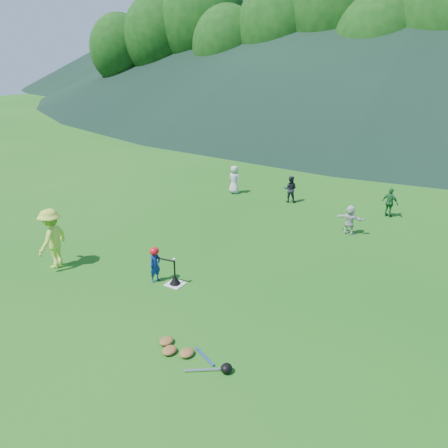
% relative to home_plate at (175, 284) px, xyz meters
% --- Properties ---
extents(ground, '(120.00, 120.00, 0.00)m').
position_rel_home_plate_xyz_m(ground, '(0.00, 0.00, -0.01)').
color(ground, '#175713').
rests_on(ground, ground).
extents(home_plate, '(0.45, 0.45, 0.02)m').
position_rel_home_plate_xyz_m(home_plate, '(0.00, 0.00, 0.00)').
color(home_plate, silver).
rests_on(home_plate, ground).
extents(baseball, '(0.08, 0.08, 0.08)m').
position_rel_home_plate_xyz_m(baseball, '(0.00, 0.00, 0.73)').
color(baseball, white).
rests_on(baseball, batting_tee).
extents(batter_child, '(0.28, 0.38, 0.96)m').
position_rel_home_plate_xyz_m(batter_child, '(-0.55, -0.12, 0.47)').
color(batter_child, navy).
rests_on(batter_child, ground).
extents(adult_coach, '(0.95, 1.26, 1.74)m').
position_rel_home_plate_xyz_m(adult_coach, '(-3.60, -0.93, 0.86)').
color(adult_coach, '#C1E042').
rests_on(adult_coach, ground).
extents(fielder_a, '(0.64, 0.45, 1.24)m').
position_rel_home_plate_xyz_m(fielder_a, '(-2.82, 8.01, 0.61)').
color(fielder_a, silver).
rests_on(fielder_a, ground).
extents(fielder_b, '(0.63, 0.55, 1.11)m').
position_rel_home_plate_xyz_m(fielder_b, '(-0.21, 8.12, 0.54)').
color(fielder_b, black).
rests_on(fielder_b, ground).
extents(fielder_c, '(0.70, 0.48, 1.11)m').
position_rel_home_plate_xyz_m(fielder_c, '(3.69, 8.40, 0.54)').
color(fielder_c, '#1D612B').
rests_on(fielder_c, ground).
extents(fielder_d, '(0.97, 0.36, 1.02)m').
position_rel_home_plate_xyz_m(fielder_d, '(2.90, 5.91, 0.50)').
color(fielder_d, silver).
rests_on(fielder_d, ground).
extents(batting_tee, '(0.30, 0.30, 0.68)m').
position_rel_home_plate_xyz_m(batting_tee, '(0.00, 0.00, 0.12)').
color(batting_tee, black).
rests_on(batting_tee, home_plate).
extents(batter_gear, '(0.73, 0.26, 0.32)m').
position_rel_home_plate_xyz_m(batter_gear, '(-0.53, -0.12, 0.86)').
color(batter_gear, red).
rests_on(batter_gear, ground).
extents(equipment_pile, '(1.80, 0.75, 0.19)m').
position_rel_home_plate_xyz_m(equipment_pile, '(2.00, -2.26, 0.06)').
color(equipment_pile, olive).
rests_on(equipment_pile, ground).
extents(outfield_fence, '(70.07, 0.08, 1.33)m').
position_rel_home_plate_xyz_m(outfield_fence, '(0.00, 28.00, 0.69)').
color(outfield_fence, gray).
rests_on(outfield_fence, ground).
extents(tree_line, '(70.04, 11.40, 14.82)m').
position_rel_home_plate_xyz_m(tree_line, '(0.20, 33.83, 8.20)').
color(tree_line, '#382314').
rests_on(tree_line, ground).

